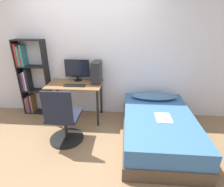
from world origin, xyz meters
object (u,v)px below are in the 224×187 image
object	(u,v)px
bookshelf	(30,80)
office_chair	(64,122)
bed	(158,128)
monitor	(77,69)
pc_tower	(97,72)
keyboard	(75,86)

from	to	relation	value
bookshelf	office_chair	xyz separation A→B (m)	(1.02, -0.97, -0.38)
bed	bookshelf	bearing A→B (deg)	162.82
bookshelf	bed	xyz separation A→B (m)	(2.58, -0.80, -0.52)
office_chair	bed	bearing A→B (deg)	6.36
bookshelf	monitor	xyz separation A→B (m)	(1.03, 0.02, 0.24)
bed	pc_tower	bearing A→B (deg)	147.28
bed	pc_tower	xyz separation A→B (m)	(-1.14, 0.73, 0.74)
keyboard	pc_tower	distance (m)	0.50
monitor	pc_tower	world-z (taller)	monitor
pc_tower	bookshelf	bearing A→B (deg)	177.29
bed	keyboard	distance (m)	1.69
office_chair	monitor	world-z (taller)	monitor
monitor	keyboard	distance (m)	0.40
keyboard	pc_tower	world-z (taller)	pc_tower
keyboard	bookshelf	bearing A→B (deg)	163.69
bed	office_chair	bearing A→B (deg)	-173.64
bed	pc_tower	distance (m)	1.54
monitor	pc_tower	xyz separation A→B (m)	(0.42, -0.09, -0.03)
bed	monitor	distance (m)	1.92
monitor	office_chair	bearing A→B (deg)	-90.55
office_chair	monitor	bearing A→B (deg)	89.45
bed	keyboard	xyz separation A→B (m)	(-1.53, 0.49, 0.54)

